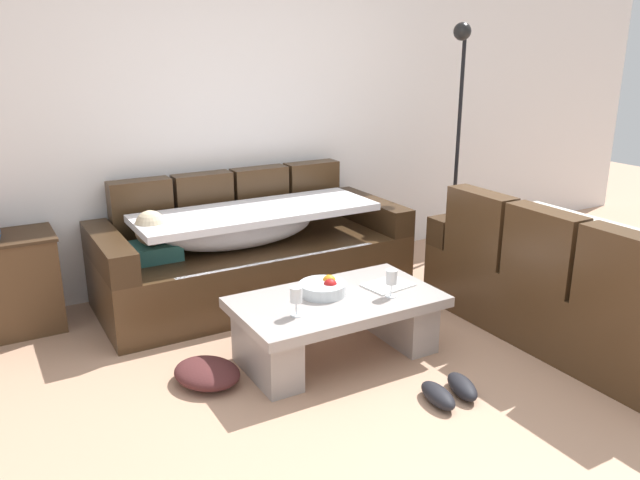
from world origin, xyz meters
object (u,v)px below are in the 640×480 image
object	(u,v)px
couch_along_wall	(249,253)
crumpled_garment	(207,373)
open_magazine	(388,285)
fruit_bowl	(324,288)
wine_glass_near_right	(391,278)
wine_glass_near_left	(296,296)
pair_of_shoes	(450,391)
floor_lamp	(458,128)
couch_near_window	(580,287)
coffee_table	(337,320)

from	to	relation	value
couch_along_wall	crumpled_garment	xyz separation A→B (m)	(-0.71, -1.04, -0.27)
couch_along_wall	open_magazine	bearing A→B (deg)	-68.81
fruit_bowl	open_magazine	xyz separation A→B (m)	(0.40, -0.08, -0.03)
wine_glass_near_right	wine_glass_near_left	bearing A→B (deg)	176.54
wine_glass_near_right	couch_along_wall	bearing A→B (deg)	105.39
pair_of_shoes	crumpled_garment	size ratio (longest dim) A/B	0.86
open_magazine	pair_of_shoes	world-z (taller)	open_magazine
open_magazine	floor_lamp	bearing A→B (deg)	29.00
floor_lamp	wine_glass_near_left	bearing A→B (deg)	-150.67
couch_near_window	wine_glass_near_left	world-z (taller)	couch_near_window
couch_near_window	open_magazine	xyz separation A→B (m)	(-1.10, 0.53, 0.05)
coffee_table	wine_glass_near_right	size ratio (longest dim) A/B	7.23
fruit_bowl	wine_glass_near_right	distance (m)	0.40
coffee_table	pair_of_shoes	world-z (taller)	coffee_table
wine_glass_near_left	wine_glass_near_right	world-z (taller)	same
couch_along_wall	wine_glass_near_right	size ratio (longest dim) A/B	13.28
fruit_bowl	coffee_table	bearing A→B (deg)	-65.20
wine_glass_near_left	couch_along_wall	bearing A→B (deg)	78.27
wine_glass_near_right	crumpled_garment	bearing A→B (deg)	167.65
coffee_table	open_magazine	xyz separation A→B (m)	(0.36, 0.00, 0.15)
couch_along_wall	couch_near_window	xyz separation A→B (m)	(1.53, -1.65, 0.00)
couch_along_wall	wine_glass_near_left	xyz separation A→B (m)	(-0.26, -1.23, 0.16)
couch_along_wall	floor_lamp	xyz separation A→B (m)	(1.90, -0.02, 0.78)
wine_glass_near_right	couch_near_window	bearing A→B (deg)	-17.82
couch_near_window	wine_glass_near_right	bearing A→B (deg)	72.18
wine_glass_near_right	coffee_table	bearing A→B (deg)	152.32
fruit_bowl	open_magazine	bearing A→B (deg)	-11.59
couch_along_wall	coffee_table	size ratio (longest dim) A/B	1.84
couch_near_window	floor_lamp	world-z (taller)	floor_lamp
couch_along_wall	floor_lamp	world-z (taller)	floor_lamp
open_magazine	crumpled_garment	xyz separation A→B (m)	(-1.15, 0.08, -0.33)
fruit_bowl	wine_glass_near_right	xyz separation A→B (m)	(0.32, -0.23, 0.08)
coffee_table	wine_glass_near_left	distance (m)	0.43
couch_near_window	wine_glass_near_left	xyz separation A→B (m)	(-1.79, 0.42, 0.16)
couch_along_wall	fruit_bowl	world-z (taller)	couch_along_wall
couch_near_window	wine_glass_near_right	distance (m)	1.25
open_magazine	coffee_table	bearing A→B (deg)	172.39
pair_of_shoes	crumpled_garment	xyz separation A→B (m)	(-1.06, 0.79, 0.01)
couch_along_wall	open_magazine	distance (m)	1.20
fruit_bowl	floor_lamp	size ratio (longest dim) A/B	0.14
open_magazine	pair_of_shoes	xyz separation A→B (m)	(-0.09, -0.71, -0.34)
coffee_table	fruit_bowl	xyz separation A→B (m)	(-0.04, 0.08, 0.18)
wine_glass_near_right	pair_of_shoes	world-z (taller)	wine_glass_near_right
couch_near_window	pair_of_shoes	xyz separation A→B (m)	(-1.19, -0.18, -0.29)
floor_lamp	crumpled_garment	bearing A→B (deg)	-158.77
couch_along_wall	floor_lamp	size ratio (longest dim) A/B	1.13
couch_along_wall	wine_glass_near_right	distance (m)	1.33
couch_near_window	floor_lamp	size ratio (longest dim) A/B	1.00
fruit_bowl	crumpled_garment	xyz separation A→B (m)	(-0.74, 0.00, -0.36)
open_magazine	pair_of_shoes	distance (m)	0.79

